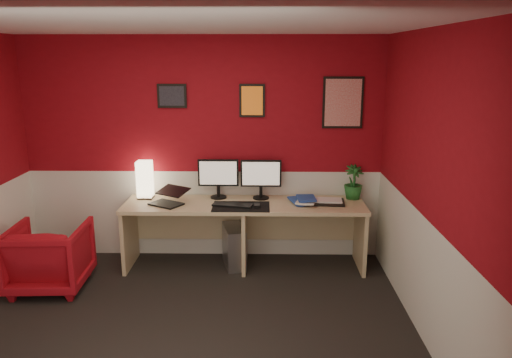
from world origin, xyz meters
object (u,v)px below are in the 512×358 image
at_px(shoji_lamp, 145,181).
at_px(armchair, 50,256).
at_px(desk, 244,235).
at_px(monitor_left, 218,173).
at_px(potted_plant, 353,182).
at_px(laptop, 166,195).
at_px(zen_tray, 328,202).
at_px(monitor_right, 261,173).
at_px(pc_tower, 234,246).

relative_size(shoji_lamp, armchair, 0.55).
distance_m(desk, monitor_left, 0.75).
relative_size(desk, armchair, 3.55).
bearing_deg(potted_plant, laptop, -172.41).
bearing_deg(potted_plant, monitor_left, 179.74).
height_order(laptop, armchair, laptop).
bearing_deg(potted_plant, desk, -170.68).
xyz_separation_m(zen_tray, potted_plant, (0.30, 0.19, 0.17)).
relative_size(zen_tray, potted_plant, 0.93).
xyz_separation_m(monitor_right, armchair, (-2.10, -0.74, -0.69)).
bearing_deg(armchair, laptop, -158.71).
height_order(monitor_left, potted_plant, monitor_left).
distance_m(monitor_left, potted_plant, 1.50).
bearing_deg(potted_plant, monitor_right, -179.22).
bearing_deg(zen_tray, shoji_lamp, 175.07).
distance_m(laptop, monitor_right, 1.06).
distance_m(desk, potted_plant, 1.34).
distance_m(laptop, zen_tray, 1.74).
bearing_deg(monitor_left, potted_plant, -0.26).
bearing_deg(monitor_right, monitor_left, 177.49).
height_order(shoji_lamp, potted_plant, shoji_lamp).
xyz_separation_m(desk, armchair, (-1.92, -0.56, -0.03)).
height_order(shoji_lamp, monitor_right, monitor_right).
xyz_separation_m(desk, potted_plant, (1.20, 0.20, 0.55)).
height_order(monitor_right, armchair, monitor_right).
bearing_deg(armchair, desk, -166.43).
relative_size(desk, monitor_right, 4.48).
bearing_deg(pc_tower, desk, -21.43).
distance_m(potted_plant, armchair, 3.27).
relative_size(laptop, pc_tower, 0.73).
xyz_separation_m(laptop, armchair, (-1.09, -0.48, -0.51)).
bearing_deg(shoji_lamp, desk, -9.24).
bearing_deg(laptop, armchair, -124.39).
bearing_deg(zen_tray, potted_plant, 32.22).
bearing_deg(monitor_left, monitor_right, -2.51).
bearing_deg(desk, potted_plant, 9.32).
height_order(monitor_left, armchair, monitor_left).
bearing_deg(armchair, potted_plant, -169.01).
distance_m(desk, monitor_right, 0.70).
xyz_separation_m(shoji_lamp, pc_tower, (0.99, -0.16, -0.70)).
height_order(desk, armchair, desk).
relative_size(monitor_left, potted_plant, 1.54).
relative_size(pc_tower, armchair, 0.62).
relative_size(laptop, potted_plant, 0.87).
relative_size(zen_tray, armchair, 0.48).
bearing_deg(monitor_left, zen_tray, -9.34).
bearing_deg(zen_tray, armchair, -168.71).
bearing_deg(laptop, desk, 36.82).
relative_size(desk, monitor_left, 4.48).
bearing_deg(monitor_left, desk, -34.53).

